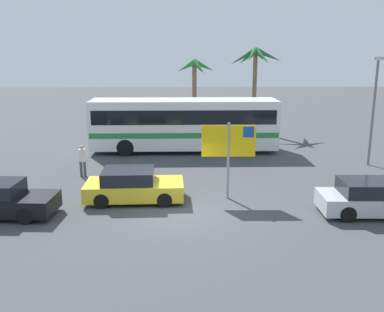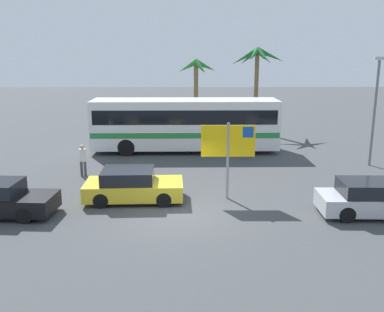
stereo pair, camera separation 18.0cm
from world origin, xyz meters
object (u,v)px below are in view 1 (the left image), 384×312
Objects in this scene: car_yellow at (133,186)px; bus_front_coach at (184,122)px; ferry_sign at (230,144)px; car_silver at (374,198)px; pedestrian_crossing_lot at (82,158)px.

bus_front_coach is at bearing 75.06° from car_yellow.
ferry_sign is at bearing -78.53° from bus_front_coach.
car_yellow is at bearing -176.08° from ferry_sign.
pedestrian_crossing_lot is at bearing 157.93° from car_silver.
pedestrian_crossing_lot is at bearing 127.01° from car_yellow.
ferry_sign is at bearing 161.17° from car_silver.
bus_front_coach reaches higher than pedestrian_crossing_lot.
pedestrian_crossing_lot reaches higher than car_yellow.
car_yellow is 4.57m from pedestrian_crossing_lot.
ferry_sign is (1.79, -8.84, 0.54)m from bus_front_coach.
ferry_sign is at bearing 1.41° from car_yellow.
ferry_sign is 7.72m from pedestrian_crossing_lot.
car_silver is 2.67× the size of pedestrian_crossing_lot.
ferry_sign is 0.76× the size of car_silver.
pedestrian_crossing_lot is (-5.01, -5.47, -0.85)m from bus_front_coach.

